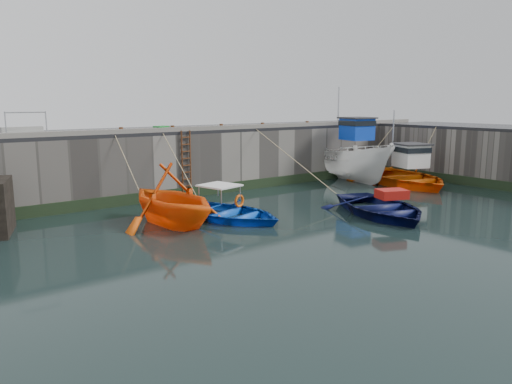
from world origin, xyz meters
TOP-DOWN VIEW (x-y plane):
  - ground at (0.00, 0.00)m, footprint 120.00×120.00m
  - quay_back at (0.00, 12.50)m, footprint 30.00×5.00m
  - road_back at (0.00, 12.50)m, footprint 30.00×5.00m
  - kerb_back at (0.00, 10.15)m, footprint 30.00×0.30m
  - algae_back at (0.00, 9.96)m, footprint 30.00×0.08m
  - algae_right at (11.96, 2.50)m, footprint 0.08×15.00m
  - ladder at (-2.00, 9.91)m, footprint 0.51×0.08m
  - boat_near_white at (-4.99, 5.75)m, footprint 4.62×5.24m
  - boat_near_white_rope at (-4.99, 9.12)m, footprint 0.04×3.13m
  - boat_near_blue at (-2.79, 5.16)m, footprint 4.49×5.48m
  - boat_near_blue_rope at (-2.79, 8.83)m, footprint 0.04×3.50m
  - boat_near_navy at (2.52, 2.02)m, footprint 5.63×6.49m
  - boat_near_navy_rope at (2.52, 7.26)m, footprint 0.04×6.07m
  - boat_far_white at (8.32, 9.06)m, footprint 3.81×7.41m
  - boat_far_orange at (9.49, 6.11)m, footprint 6.77×7.95m
  - fish_crate at (-3.01, 10.39)m, footprint 0.77×0.62m
  - railing at (-8.75, 11.25)m, footprint 1.60×1.05m
  - bollard_a at (-5.00, 10.25)m, footprint 0.18×0.18m
  - bollard_b at (-2.50, 10.25)m, footprint 0.18×0.18m
  - bollard_c at (0.20, 10.25)m, footprint 0.18×0.18m
  - bollard_d at (2.80, 10.25)m, footprint 0.18×0.18m
  - bollard_e at (6.00, 10.25)m, footprint 0.18×0.18m

SIDE VIEW (x-z plane):
  - ground at x=0.00m, z-range 0.00..0.00m
  - boat_near_white at x=-4.99m, z-range -1.30..1.30m
  - boat_near_white_rope at x=-4.99m, z-range -1.55..1.55m
  - boat_near_blue at x=-2.79m, z-range -0.49..0.49m
  - boat_near_blue_rope at x=-2.79m, z-range -1.55..1.55m
  - boat_near_navy at x=2.52m, z-range -0.56..0.56m
  - boat_near_navy_rope at x=2.52m, z-range -1.55..1.55m
  - algae_back at x=0.00m, z-range 0.00..0.50m
  - algae_right at x=11.96m, z-range 0.00..0.50m
  - boat_far_orange at x=9.49m, z-range -1.75..2.64m
  - boat_far_white at x=8.32m, z-range -1.72..4.01m
  - quay_back at x=0.00m, z-range 0.00..3.00m
  - ladder at x=-2.00m, z-range -0.01..3.19m
  - road_back at x=0.00m, z-range 3.00..3.16m
  - kerb_back at x=0.00m, z-range 3.16..3.36m
  - fish_crate at x=-3.01m, z-range 3.16..3.43m
  - bollard_a at x=-5.00m, z-range 3.16..3.44m
  - bollard_b at x=-2.50m, z-range 3.16..3.44m
  - bollard_c at x=0.20m, z-range 3.16..3.44m
  - bollard_d at x=2.80m, z-range 3.16..3.44m
  - bollard_e at x=6.00m, z-range 3.16..3.44m
  - railing at x=-8.75m, z-range 2.86..3.86m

